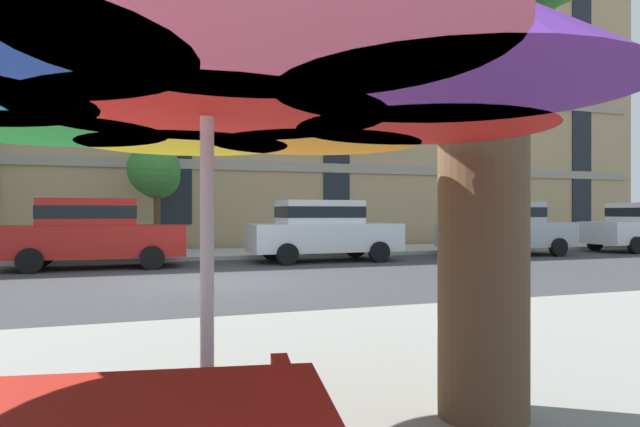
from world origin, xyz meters
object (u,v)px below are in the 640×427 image
(sedan_red, at_px, (93,231))
(sedan_silver, at_px, (504,227))
(sedan_white, at_px, (322,229))
(street_tree_middle, at_px, (155,173))
(patio_umbrella, at_px, (207,65))

(sedan_red, height_order, sedan_silver, same)
(sedan_white, bearing_deg, sedan_silver, 0.00)
(sedan_white, distance_m, sedan_silver, 6.40)
(sedan_red, relative_size, street_tree_middle, 1.18)
(patio_umbrella, bearing_deg, sedan_white, 68.72)
(street_tree_middle, bearing_deg, patio_umbrella, -91.37)
(sedan_silver, bearing_deg, street_tree_middle, 160.84)
(sedan_red, distance_m, sedan_white, 6.22)
(street_tree_middle, bearing_deg, sedan_silver, -19.16)
(sedan_red, bearing_deg, patio_umbrella, -84.25)
(sedan_silver, bearing_deg, patio_umbrella, -131.77)
(sedan_white, height_order, patio_umbrella, patio_umbrella)
(street_tree_middle, relative_size, patio_umbrella, 1.10)
(sedan_red, xyz_separation_m, sedan_white, (6.22, 0.00, 0.00))
(sedan_white, distance_m, street_tree_middle, 6.20)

